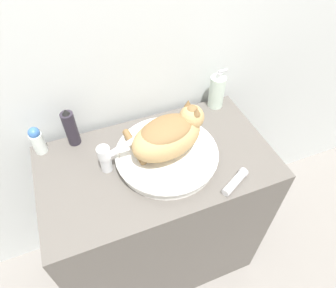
# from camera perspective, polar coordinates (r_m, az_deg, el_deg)

# --- Properties ---
(wall_back) EXTENTS (8.00, 0.05, 2.40)m
(wall_back) POSITION_cam_1_polar(r_m,az_deg,el_deg) (1.21, -7.94, 17.95)
(wall_back) COLOR silver
(wall_back) RESTS_ON ground_plane
(vanity_counter) EXTENTS (0.93, 0.52, 0.87)m
(vanity_counter) POSITION_cam_1_polar(r_m,az_deg,el_deg) (1.54, -1.65, -13.60)
(vanity_counter) COLOR #56514C
(vanity_counter) RESTS_ON ground_plane
(sink_basin) EXTENTS (0.40, 0.40, 0.05)m
(sink_basin) POSITION_cam_1_polar(r_m,az_deg,el_deg) (1.16, -0.23, -2.02)
(sink_basin) COLOR white
(sink_basin) RESTS_ON vanity_counter
(cat) EXTENTS (0.31, 0.26, 0.18)m
(cat) POSITION_cam_1_polar(r_m,az_deg,el_deg) (1.09, 0.16, 1.91)
(cat) COLOR tan
(cat) RESTS_ON sink_basin
(faucet) EXTENTS (0.15, 0.06, 0.15)m
(faucet) POSITION_cam_1_polar(r_m,az_deg,el_deg) (1.12, -11.23, -2.28)
(faucet) COLOR silver
(faucet) RESTS_ON vanity_counter
(soap_pump_bottle) EXTENTS (0.07, 0.07, 0.19)m
(soap_pump_bottle) POSITION_cam_1_polar(r_m,az_deg,el_deg) (1.39, 9.28, 9.84)
(soap_pump_bottle) COLOR silver
(soap_pump_bottle) RESTS_ON vanity_counter
(deodorant_stick) EXTENTS (0.05, 0.05, 0.13)m
(deodorant_stick) POSITION_cam_1_polar(r_m,az_deg,el_deg) (1.28, -23.63, 0.67)
(deodorant_stick) COLOR silver
(deodorant_stick) RESTS_ON vanity_counter
(hairspray_can_black) EXTENTS (0.05, 0.05, 0.18)m
(hairspray_can_black) POSITION_cam_1_polar(r_m,az_deg,el_deg) (1.25, -18.05, 2.93)
(hairspray_can_black) COLOR #28232D
(hairspray_can_black) RESTS_ON vanity_counter
(cream_tube) EXTENTS (0.13, 0.09, 0.04)m
(cream_tube) POSITION_cam_1_polar(r_m,az_deg,el_deg) (1.13, 12.70, -6.97)
(cream_tube) COLOR silver
(cream_tube) RESTS_ON vanity_counter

